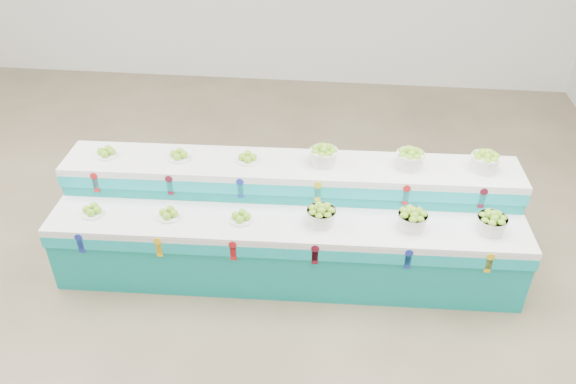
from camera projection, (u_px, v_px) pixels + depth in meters
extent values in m
plane|color=brown|center=(186.00, 281.00, 5.51)|extent=(10.00, 10.00, 0.00)
cylinder|color=white|center=(92.00, 210.00, 5.19)|extent=(0.22, 0.22, 0.10)
cylinder|color=white|center=(169.00, 213.00, 5.14)|extent=(0.22, 0.22, 0.10)
cylinder|color=white|center=(241.00, 216.00, 5.10)|extent=(0.22, 0.22, 0.10)
cylinder|color=white|center=(106.00, 152.00, 5.47)|extent=(0.22, 0.22, 0.10)
cylinder|color=white|center=(179.00, 155.00, 5.42)|extent=(0.22, 0.22, 0.10)
cylinder|color=white|center=(248.00, 157.00, 5.38)|extent=(0.22, 0.22, 0.10)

